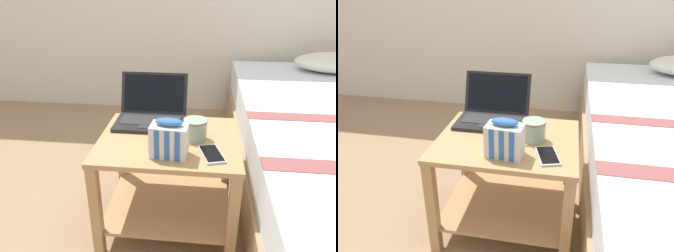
# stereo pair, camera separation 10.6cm
# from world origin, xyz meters

# --- Properties ---
(ground_plane) EXTENTS (8.00, 8.00, 0.00)m
(ground_plane) POSITION_xyz_m (0.00, 0.00, 0.00)
(ground_plane) COLOR #937556
(bedside_table) EXTENTS (0.63, 0.52, 0.49)m
(bedside_table) POSITION_xyz_m (0.00, 0.00, 0.32)
(bedside_table) COLOR tan
(bedside_table) RESTS_ON ground_plane
(laptop) EXTENTS (0.34, 0.29, 0.22)m
(laptop) POSITION_xyz_m (-0.11, 0.18, 0.54)
(laptop) COLOR black
(laptop) RESTS_ON bedside_table
(mug_front_left) EXTENTS (0.13, 0.11, 0.10)m
(mug_front_left) POSITION_xyz_m (0.11, 0.00, 0.55)
(mug_front_left) COLOR #8CA593
(mug_front_left) RESTS_ON bedside_table
(snack_bag) EXTENTS (0.16, 0.10, 0.17)m
(snack_bag) POSITION_xyz_m (0.02, -0.15, 0.57)
(snack_bag) COLOR silver
(snack_bag) RESTS_ON bedside_table
(cell_phone) EXTENTS (0.12, 0.17, 0.01)m
(cell_phone) POSITION_xyz_m (0.19, -0.13, 0.50)
(cell_phone) COLOR #B7BABC
(cell_phone) RESTS_ON bedside_table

